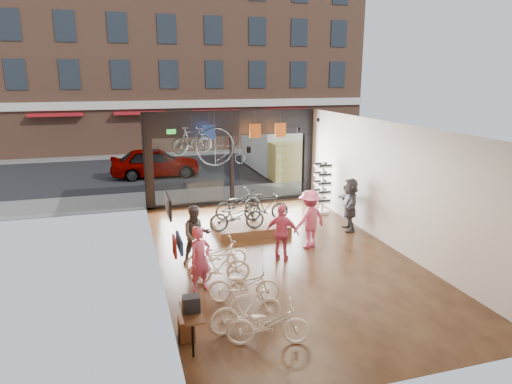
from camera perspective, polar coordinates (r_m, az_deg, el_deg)
name	(u,v)px	position (r m, az deg, el deg)	size (l,w,h in m)	color
ground_plane	(280,256)	(13.60, 3.06, -7.96)	(7.00, 12.00, 0.04)	black
ceiling	(282,125)	(12.65, 3.30, 8.35)	(7.00, 12.00, 0.04)	black
wall_left	(155,202)	(12.29, -12.47, -1.27)	(0.04, 12.00, 3.80)	#AA4F21
wall_right	(390,185)	(14.54, 16.36, 0.89)	(0.04, 12.00, 3.80)	beige
wall_back	(406,282)	(7.91, 18.27, -10.60)	(7.00, 0.04, 3.80)	beige
storefront	(232,158)	(18.62, -3.06, 4.33)	(7.00, 0.26, 3.80)	black
exit_sign	(171,132)	(17.94, -10.56, 7.43)	(0.35, 0.06, 0.18)	#198C26
street_road	(197,164)	(27.66, -7.41, 3.51)	(30.00, 18.00, 0.02)	black
sidewalk_near	(226,194)	(20.16, -3.80, -0.26)	(30.00, 2.40, 0.12)	slate
sidewalk_far	(187,152)	(31.54, -8.61, 4.94)	(30.00, 2.00, 0.12)	slate
opposite_building	(178,48)	(33.66, -9.71, 17.34)	(26.00, 5.00, 14.00)	brown
street_car	(155,162)	(24.29, -12.48, 3.66)	(1.82, 4.51, 1.54)	gray
box_truck	(280,147)	(24.52, 2.97, 5.60)	(2.38, 7.15, 2.82)	silver
floor_bike_0	(268,324)	(9.26, 1.57, -16.18)	(0.58, 1.67, 0.88)	beige
floor_bike_1	(246,309)	(9.67, -1.25, -14.39)	(0.46, 1.62, 0.98)	beige
floor_bike_2	(244,285)	(10.77, -1.53, -11.52)	(0.59, 1.68, 0.88)	beige
floor_bike_3	(219,266)	(11.69, -4.64, -9.20)	(0.45, 1.58, 0.95)	beige
floor_bike_4	(216,256)	(12.41, -4.98, -7.93)	(0.59, 1.69, 0.89)	beige
display_platform	(250,227)	(15.56, -0.79, -4.34)	(2.40, 1.80, 0.30)	#513220
display_bike_left	(237,216)	(14.64, -2.40, -3.02)	(0.62, 1.79, 0.94)	#212725
display_bike_mid	(266,207)	(15.61, 1.29, -1.91)	(0.44, 1.55, 0.93)	#212725
display_bike_right	(238,204)	(15.99, -2.31, -1.47)	(0.64, 1.83, 0.96)	#212725
customer_0	(200,259)	(11.22, -6.99, -8.37)	(0.60, 0.40, 1.65)	#CC4C72
customer_1	(196,235)	(12.83, -7.49, -5.36)	(0.81, 0.63, 1.68)	#3F3F44
customer_2	(282,233)	(12.97, 3.29, -5.11)	(0.96, 0.40, 1.64)	#CC4C72
customer_3	(310,219)	(13.95, 6.71, -3.40)	(1.17, 0.67, 1.81)	#CC4C72
customer_5	(350,204)	(15.75, 11.63, -1.52)	(1.69, 0.54, 1.82)	#3F3F44
sunglasses_rack	(322,188)	(17.52, 8.29, 0.47)	(0.58, 0.47, 1.96)	white
wall_merch	(179,277)	(9.22, -9.65, -10.47)	(0.40, 2.40, 2.60)	navy
penny_farthing	(223,148)	(17.34, -4.12, 5.57)	(1.82, 0.06, 1.45)	black
hung_bike	(192,140)	(16.36, -8.02, 6.45)	(0.45, 1.58, 0.95)	#212725
jersey_left	(209,132)	(17.46, -5.92, 7.41)	(0.45, 0.03, 0.55)	#1E3F99
jersey_mid	(255,131)	(17.89, -0.09, 7.66)	(0.45, 0.03, 0.55)	#CC5919
jersey_right	(281,130)	(18.21, 3.08, 7.75)	(0.45, 0.03, 0.55)	#CC5919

